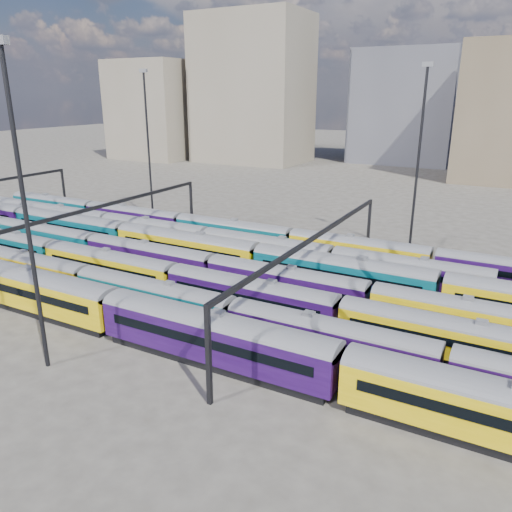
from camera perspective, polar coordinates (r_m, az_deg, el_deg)
The scene contains 13 objects.
ground at distance 58.33m, azimuth -2.64°, elevation -3.87°, with size 500.00×500.00×0.00m, color #3E3A34.
rake_0 at distance 48.60m, azimuth -15.97°, elevation -5.59°, with size 133.34×3.25×5.49m.
rake_1 at distance 58.03m, azimuth -18.90°, elevation -2.43°, with size 112.64×2.75×4.61m.
rake_2 at distance 51.05m, azimuth -0.72°, elevation -4.16°, with size 95.85×2.81×4.72m.
rake_3 at distance 64.39m, azimuth -12.13°, elevation 0.19°, with size 94.38×2.77×4.65m.
rake_4 at distance 57.18m, azimuth 9.71°, elevation -1.61°, with size 150.08×3.13×5.28m.
rake_5 at distance 76.36m, azimuth -11.61°, elevation 3.05°, with size 93.58×2.74×4.60m.
rake_6 at distance 69.88m, azimuth 4.05°, elevation 2.01°, with size 114.23×2.79×4.68m.
gantry_1 at distance 68.36m, azimuth -17.30°, elevation 4.61°, with size 0.35×40.35×8.03m.
gantry_2 at distance 51.87m, azimuth 6.77°, elevation 1.13°, with size 0.35×40.35×8.03m.
mast_1 at distance 89.92m, azimuth -12.24°, elevation 12.75°, with size 1.40×0.50×25.60m.
mast_2 at distance 41.73m, azimuth -24.99°, elevation 5.54°, with size 1.40×0.50×25.60m.
mast_3 at distance 71.86m, azimuth 18.12°, elevation 10.99°, with size 1.40×0.50×25.60m.
Camera 1 is at (28.05, -46.21, 21.92)m, focal length 35.00 mm.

